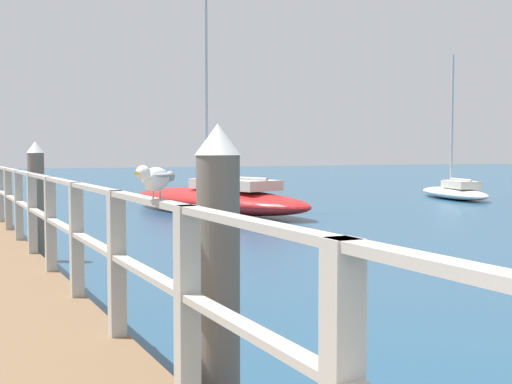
{
  "coord_description": "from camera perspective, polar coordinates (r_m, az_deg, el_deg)",
  "views": [
    {
      "loc": [
        -0.12,
        0.41,
        1.9
      ],
      "look_at": [
        4.13,
        9.24,
        1.31
      ],
      "focal_mm": 47.73,
      "sensor_mm": 36.0,
      "label": 1
    }
  ],
  "objects": [
    {
      "name": "dock_piling_near",
      "position": [
        4.41,
        -3.18,
        -7.73
      ],
      "size": [
        0.29,
        0.29,
        2.07
      ],
      "color": "#6B6056",
      "rests_on": "ground_plane"
    },
    {
      "name": "dock_piling_far",
      "position": [
        12.33,
        -17.93,
        -0.71
      ],
      "size": [
        0.29,
        0.29,
        2.07
      ],
      "color": "#6B6056",
      "rests_on": "ground_plane"
    },
    {
      "name": "pier_railing",
      "position": [
        10.71,
        -18.81,
        -0.68
      ],
      "size": [
        0.12,
        20.56,
        1.12
      ],
      "color": "#B2ADA3",
      "rests_on": "pier_deck"
    },
    {
      "name": "boat_4",
      "position": [
        28.38,
        16.29,
        0.07
      ],
      "size": [
        2.95,
        5.39,
        5.77
      ],
      "rotation": [
        0.0,
        0.0,
        -0.3
      ],
      "color": "white",
      "rests_on": "ground_plane"
    },
    {
      "name": "boat_0",
      "position": [
        20.99,
        -3.38,
        -0.54
      ],
      "size": [
        4.39,
        8.37,
        9.74
      ],
      "rotation": [
        0.0,
        0.0,
        0.28
      ],
      "color": "red",
      "rests_on": "ground_plane"
    },
    {
      "name": "seagull_foreground",
      "position": [
        4.28,
        -8.44,
        1.19
      ],
      "size": [
        0.36,
        0.38,
        0.21
      ],
      "rotation": [
        0.0,
        0.0,
        2.39
      ],
      "color": "white",
      "rests_on": "pier_railing"
    }
  ]
}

